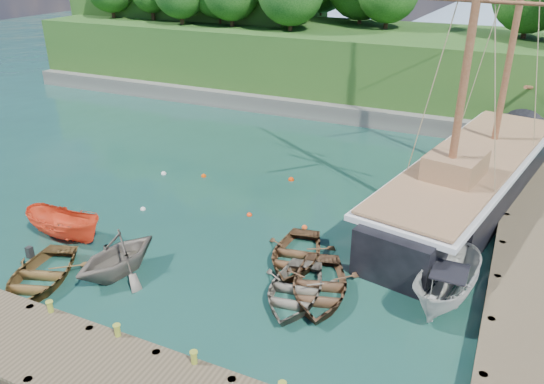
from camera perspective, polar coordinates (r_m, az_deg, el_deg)
The scene contains 22 objects.
ground at distance 22.09m, azimuth -5.43°, elevation -9.31°, with size 160.00×160.00×0.00m, color #14372A.
dock_east at distance 25.62m, azimuth 26.37°, elevation -5.76°, with size 3.20×24.00×1.10m.
bollard_0 at distance 21.16m, azimuth -22.39°, elevation -13.11°, with size 0.26×0.26×0.45m, color olive.
bollard_1 at distance 19.37m, azimuth -16.01°, elevation -15.99°, with size 0.26×0.26×0.45m, color olive.
bollard_2 at distance 17.91m, azimuth -8.22°, elevation -19.14°, with size 0.26×0.26×0.45m, color olive.
rowboat_0 at distance 23.66m, azimuth -23.69°, elevation -9.03°, with size 3.26×4.56×0.94m, color brown.
rowboat_1 at distance 23.23m, azimuth -16.14°, elevation -8.42°, with size 3.36×3.90×2.05m, color #6D6359.
rowboat_2 at distance 21.20m, azimuth 5.01°, elevation -10.93°, with size 3.26×4.57×0.95m, color #4D3421.
rowboat_3 at distance 20.96m, azimuth 2.35°, elevation -11.32°, with size 3.09×4.33×0.90m, color #615A4E.
rowboat_4 at distance 23.13m, azimuth 2.47°, elevation -7.49°, with size 3.11×4.35×0.90m, color #533620.
motorboat_orange at distance 26.59m, azimuth -21.19°, elevation -4.70°, with size 1.59×4.23×1.63m, color #F44D26.
cabin_boat_white at distance 21.71m, azimuth 18.08°, elevation -11.30°, with size 1.85×4.92×1.90m, color beige.
schooner at distance 29.86m, azimuth 20.47°, elevation 0.94°, with size 8.33×25.97×18.96m.
mooring_buoy_0 at distance 28.26m, azimuth -13.71°, elevation -1.85°, with size 0.27×0.27×0.27m, color silver.
mooring_buoy_1 at distance 26.90m, azimuth -2.44°, elevation -2.54°, with size 0.28×0.28×0.28m, color red.
mooring_buoy_2 at distance 25.76m, azimuth 3.52°, elevation -3.88°, with size 0.28×0.28×0.28m, color #E54B1A.
mooring_buoy_3 at distance 25.07m, azimuth 9.24°, elevation -5.05°, with size 0.36×0.36×0.36m, color silver.
mooring_buoy_4 at distance 31.66m, azimuth -7.36°, elevation 1.65°, with size 0.30×0.30×0.30m, color #DE3F01.
mooring_buoy_5 at distance 30.93m, azimuth 2.07°, elevation 1.27°, with size 0.35×0.35×0.35m, color red.
mooring_buoy_6 at distance 32.40m, azimuth -11.57°, elevation 1.89°, with size 0.32×0.32×0.32m, color silver.
headland at distance 52.50m, azimuth -0.45°, elevation 17.38°, with size 51.00×19.31×12.90m.
distant_ridge at distance 86.13m, azimuth 22.64°, elevation 17.74°, with size 117.00×40.00×10.00m.
Camera 1 is at (9.60, -15.59, 12.36)m, focal length 35.00 mm.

